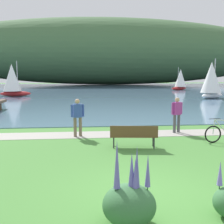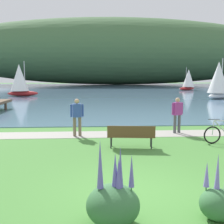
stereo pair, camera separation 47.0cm
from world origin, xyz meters
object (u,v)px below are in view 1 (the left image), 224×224
Objects in this scene: sailboat_mid_bay at (12,80)px; sailboat_toward_hillside at (180,79)px; park_bench_near_camera at (134,134)px; person_on_the_grass at (78,115)px; sailboat_nearest_to_shore at (211,80)px; person_at_shoreline at (177,113)px.

sailboat_toward_hillside is at bearing 25.95° from sailboat_mid_bay.
person_on_the_grass is at bearing 133.99° from park_bench_near_camera.
sailboat_nearest_to_shore reaches higher than park_bench_near_camera.
sailboat_toward_hillside reaches higher than person_at_shoreline.
sailboat_toward_hillside is at bearing 64.74° from person_on_the_grass.
sailboat_mid_bay is (-8.92, 25.20, 1.22)m from person_on_the_grass.
person_on_the_grass is at bearing -128.28° from sailboat_nearest_to_shore.
sailboat_nearest_to_shore is 19.33m from sailboat_toward_hillside.
sailboat_toward_hillside is (27.00, 13.14, -0.18)m from sailboat_mid_bay.
person_on_the_grass is 0.41× the size of sailboat_toward_hillside.
person_on_the_grass is 0.37× the size of sailboat_mid_bay.
person_at_shoreline reaches higher than park_bench_near_camera.
park_bench_near_camera is 0.44× the size of sailboat_toward_hillside.
person_on_the_grass is at bearing -175.18° from person_at_shoreline.
person_on_the_grass is 24.53m from sailboat_nearest_to_shore.
person_at_shoreline is 0.41× the size of sailboat_toward_hillside.
sailboat_mid_bay is (-11.08, 27.44, 1.67)m from park_bench_near_camera.
park_bench_near_camera is 3.71m from person_at_shoreline.
sailboat_toward_hillside is (15.92, 40.58, 1.49)m from park_bench_near_camera.
sailboat_nearest_to_shore reaches higher than sailboat_toward_hillside.
park_bench_near_camera is 0.40× the size of sailboat_mid_bay.
sailboat_nearest_to_shore is at bearing -98.67° from sailboat_toward_hillside.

